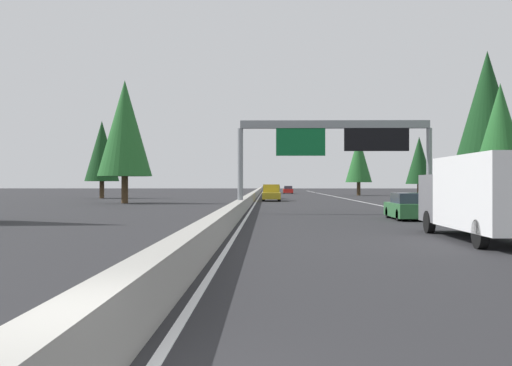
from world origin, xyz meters
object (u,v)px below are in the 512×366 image
(sedan_mid_left, at_px, (408,207))
(conifer_left_mid, at_px, (102,151))
(conifer_left_near, at_px, (125,128))
(pickup_mid_center, at_px, (271,193))
(conifer_right_distant, at_px, (359,159))
(minivan_near_center, at_px, (270,188))
(box_truck_near_right, at_px, (484,195))
(sign_gantry_overhead, at_px, (337,140))
(conifer_right_near, at_px, (500,135))
(sedan_mid_right, at_px, (271,194))
(conifer_right_far, at_px, (419,160))
(conifer_right_mid, at_px, (487,111))
(sedan_distant_b, at_px, (288,190))

(sedan_mid_left, relative_size, conifer_left_mid, 0.43)
(conifer_left_near, bearing_deg, pickup_mid_center, -61.23)
(conifer_right_distant, xyz_separation_m, conifer_left_mid, (-18.86, 36.76, 0.32))
(pickup_mid_center, relative_size, conifer_left_mid, 0.55)
(minivan_near_center, height_order, conifer_right_distant, conifer_right_distant)
(box_truck_near_right, distance_m, minivan_near_center, 100.99)
(sign_gantry_overhead, xyz_separation_m, conifer_right_near, (-2.51, -9.59, 0.06))
(minivan_near_center, xyz_separation_m, sedan_mid_right, (-45.50, 0.12, -0.27))
(pickup_mid_center, bearing_deg, conifer_right_far, -50.21)
(conifer_right_distant, distance_m, conifer_left_mid, 41.32)
(conifer_right_far, bearing_deg, conifer_left_mid, 97.86)
(conifer_left_mid, bearing_deg, pickup_mid_center, -117.13)
(pickup_mid_center, bearing_deg, conifer_right_distant, -25.38)
(conifer_right_mid, distance_m, conifer_left_near, 34.97)
(sedan_mid_right, height_order, conifer_right_far, conifer_right_far)
(pickup_mid_center, distance_m, conifer_right_far, 27.60)
(pickup_mid_center, bearing_deg, sedan_mid_right, -0.12)
(conifer_right_near, xyz_separation_m, conifer_right_far, (48.21, -7.21, 0.29))
(conifer_right_distant, xyz_separation_m, conifer_left_near, (-38.36, 29.03, 1.55))
(pickup_mid_center, height_order, conifer_right_distant, conifer_right_distant)
(sedan_distant_b, height_order, conifer_right_far, conifer_right_far)
(sedan_mid_left, relative_size, minivan_near_center, 0.88)
(sedan_mid_left, bearing_deg, sedan_distant_b, 2.73)
(sedan_distant_b, relative_size, sedan_mid_right, 1.00)
(sign_gantry_overhead, relative_size, box_truck_near_right, 1.49)
(minivan_near_center, relative_size, conifer_right_far, 0.58)
(minivan_near_center, relative_size, conifer_right_distant, 0.51)
(sign_gantry_overhead, relative_size, conifer_right_near, 1.57)
(pickup_mid_center, distance_m, conifer_right_distant, 33.93)
(conifer_left_near, bearing_deg, sedan_distant_b, -18.15)
(conifer_right_near, bearing_deg, pickup_mid_center, 24.07)
(minivan_near_center, bearing_deg, conifer_right_distant, -149.35)
(sedan_mid_right, bearing_deg, sedan_distant_b, -5.14)
(sign_gantry_overhead, bearing_deg, box_truck_near_right, -170.55)
(conifer_right_near, height_order, conifer_left_mid, conifer_left_mid)
(sign_gantry_overhead, xyz_separation_m, sedan_distant_b, (75.46, 0.68, -4.17))
(box_truck_near_right, height_order, conifer_right_mid, conifer_right_mid)
(sign_gantry_overhead, relative_size, pickup_mid_center, 2.26)
(conifer_right_far, relative_size, conifer_left_mid, 0.83)
(conifer_left_near, relative_size, conifer_left_mid, 1.20)
(conifer_right_near, bearing_deg, sedan_mid_right, 19.10)
(sedan_mid_left, relative_size, sedan_mid_right, 1.00)
(conifer_right_distant, bearing_deg, sign_gantry_overhead, 170.08)
(box_truck_near_right, bearing_deg, conifer_right_mid, -20.15)
(conifer_right_near, distance_m, conifer_right_mid, 21.22)
(sedan_mid_right, relative_size, conifer_right_mid, 0.31)
(conifer_left_near, bearing_deg, sedan_mid_left, -139.92)
(conifer_right_mid, bearing_deg, pickup_mid_center, 61.61)
(conifer_left_near, height_order, conifer_left_mid, conifer_left_near)
(sign_gantry_overhead, relative_size, conifer_right_distant, 1.30)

